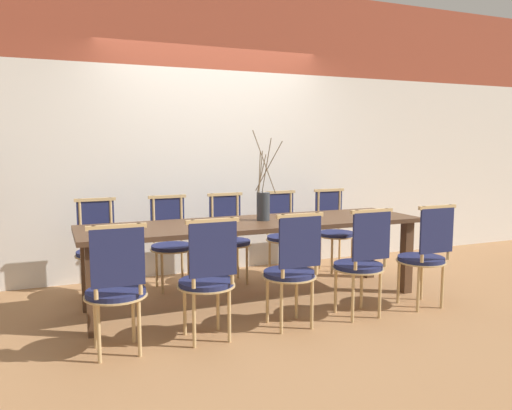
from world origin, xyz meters
name	(u,v)px	position (x,y,z in m)	size (l,w,h in m)	color
ground_plane	(256,301)	(0.00, 0.00, 0.00)	(16.00, 16.00, 0.00)	#9E7047
wall_rear	(213,130)	(0.00, 1.27, 1.60)	(12.00, 0.06, 3.20)	silver
dining_table	(256,231)	(0.00, 0.00, 0.66)	(3.12, 0.82, 0.74)	#4C3321
chair_near_leftend	(116,285)	(-1.33, -0.73, 0.49)	(0.43, 0.43, 0.93)	#1E234C
chair_near_left	(208,276)	(-0.68, -0.73, 0.49)	(0.43, 0.43, 0.93)	#1E234C
chair_near_center	(292,267)	(0.00, -0.73, 0.49)	(0.43, 0.43, 0.93)	#1E234C
chair_near_right	(362,260)	(0.64, -0.73, 0.49)	(0.43, 0.43, 0.93)	#1E234C
chair_near_rightend	(425,253)	(1.30, -0.73, 0.49)	(0.43, 0.43, 0.93)	#1E234C
chair_far_leftend	(98,245)	(-1.32, 0.73, 0.49)	(0.43, 0.43, 0.93)	#1E234C
chair_far_left	(171,240)	(-0.62, 0.73, 0.49)	(0.43, 0.43, 0.93)	#1E234C
chair_far_center	(229,235)	(0.00, 0.73, 0.49)	(0.43, 0.43, 0.93)	#1E234C
chair_far_right	(284,231)	(0.63, 0.73, 0.49)	(0.43, 0.43, 0.93)	#1E234C
chair_far_rightend	(334,228)	(1.27, 0.73, 0.49)	(0.43, 0.43, 0.93)	#1E234C
vase_centerpiece	(263,205)	(0.09, 0.04, 0.89)	(0.33, 0.33, 0.82)	#33383D
book_stack	(209,225)	(-0.47, -0.10, 0.75)	(0.26, 0.17, 0.02)	#842D8C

